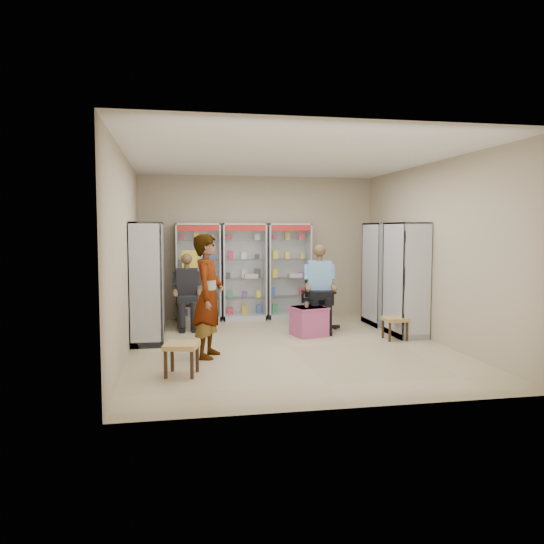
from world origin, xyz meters
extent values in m
plane|color=tan|center=(0.00, 0.00, 0.00)|extent=(6.00, 6.00, 0.00)
cube|color=tan|center=(0.00, 3.00, 1.50)|extent=(5.00, 0.02, 3.00)
cube|color=tan|center=(0.00, -3.00, 1.50)|extent=(5.00, 0.02, 3.00)
cube|color=tan|center=(-2.50, 0.00, 1.50)|extent=(0.02, 6.00, 3.00)
cube|color=tan|center=(2.50, 0.00, 1.50)|extent=(0.02, 6.00, 3.00)
cube|color=white|center=(0.00, 0.00, 3.00)|extent=(5.00, 6.00, 0.02)
cube|color=silver|center=(-1.30, 2.73, 1.00)|extent=(0.90, 0.50, 2.00)
cube|color=#B7BBBF|center=(-0.35, 2.73, 1.00)|extent=(0.90, 0.50, 2.00)
cube|color=silver|center=(0.60, 2.73, 1.00)|extent=(0.90, 0.50, 2.00)
cube|color=#A9ADB0|center=(2.23, 1.60, 1.00)|extent=(0.90, 0.50, 2.00)
cube|color=#B8BAC0|center=(2.23, 0.50, 1.00)|extent=(0.90, 0.50, 2.00)
cube|color=#A8A9AF|center=(-2.23, 1.80, 1.00)|extent=(0.90, 0.50, 2.00)
cube|color=#A5A9AC|center=(-2.23, 0.70, 1.00)|extent=(0.90, 0.50, 2.00)
cube|color=#311C13|center=(-1.55, 2.00, 0.47)|extent=(0.42, 0.42, 0.94)
cube|color=black|center=(0.87, 1.33, 0.59)|extent=(0.74, 0.74, 1.18)
cube|color=#BA4A94|center=(0.54, 0.78, 0.26)|extent=(0.64, 0.63, 0.51)
cylinder|color=#632B08|center=(0.49, 0.74, 0.56)|extent=(0.07, 0.07, 0.09)
cube|color=#A77246|center=(1.90, 0.18, 0.19)|extent=(0.39, 0.39, 0.38)
cube|color=#A87C47|center=(-1.71, -1.38, 0.21)|extent=(0.51, 0.51, 0.42)
imported|color=gray|center=(-1.30, -0.46, 0.91)|extent=(0.63, 0.77, 1.81)
camera|label=1|loc=(-1.81, -8.20, 1.88)|focal=35.00mm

